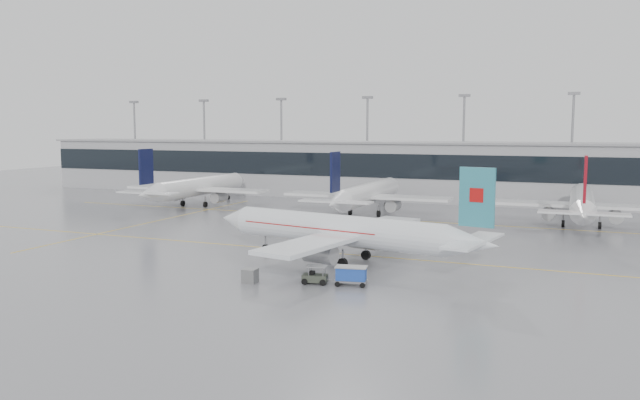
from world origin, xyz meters
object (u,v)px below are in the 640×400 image
at_px(air_canada_jet, 346,231).
at_px(baggage_tug, 315,277).
at_px(gse_unit, 250,276).
at_px(baggage_cart, 351,274).

distance_m(air_canada_jet, baggage_tug, 10.76).
bearing_deg(gse_unit, baggage_tug, 15.34).
xyz_separation_m(baggage_tug, gse_unit, (-6.14, -2.04, 0.06)).
relative_size(baggage_tug, baggage_cart, 1.13).
bearing_deg(air_canada_jet, baggage_cart, 124.07).
bearing_deg(air_canada_jet, gse_unit, 76.84).
height_order(baggage_tug, gse_unit, baggage_tug).
bearing_deg(gse_unit, baggage_cart, 12.49).
height_order(baggage_tug, baggage_cart, baggage_cart).
bearing_deg(baggage_tug, gse_unit, -172.01).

